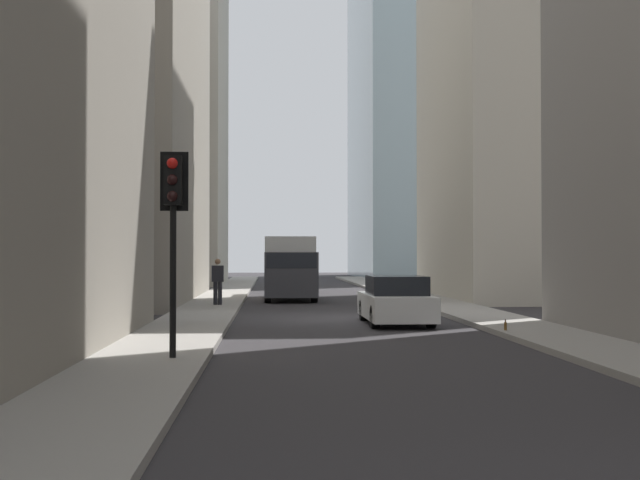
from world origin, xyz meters
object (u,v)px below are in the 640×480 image
(traffic_light_foreground, at_px, (173,206))
(pedestrian, at_px, (218,280))
(discarded_bottle, at_px, (505,326))
(delivery_truck, at_px, (290,267))
(sedan_white, at_px, (396,301))

(traffic_light_foreground, xyz_separation_m, pedestrian, (15.69, 0.23, -1.84))
(pedestrian, distance_m, discarded_bottle, 13.37)
(delivery_truck, relative_size, traffic_light_foreground, 1.70)
(sedan_white, distance_m, traffic_light_foreground, 10.29)
(sedan_white, bearing_deg, traffic_light_foreground, 147.28)
(pedestrian, height_order, discarded_bottle, pedestrian)
(sedan_white, relative_size, traffic_light_foreground, 1.13)
(sedan_white, height_order, pedestrian, pedestrian)
(sedan_white, height_order, discarded_bottle, sedan_white)
(traffic_light_foreground, xyz_separation_m, discarded_bottle, (4.92, -7.64, -2.68))
(sedan_white, distance_m, discarded_bottle, 4.19)
(pedestrian, bearing_deg, traffic_light_foreground, -179.16)
(delivery_truck, bearing_deg, sedan_white, -167.99)
(sedan_white, relative_size, pedestrian, 2.46)
(delivery_truck, bearing_deg, discarded_bottle, -163.27)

